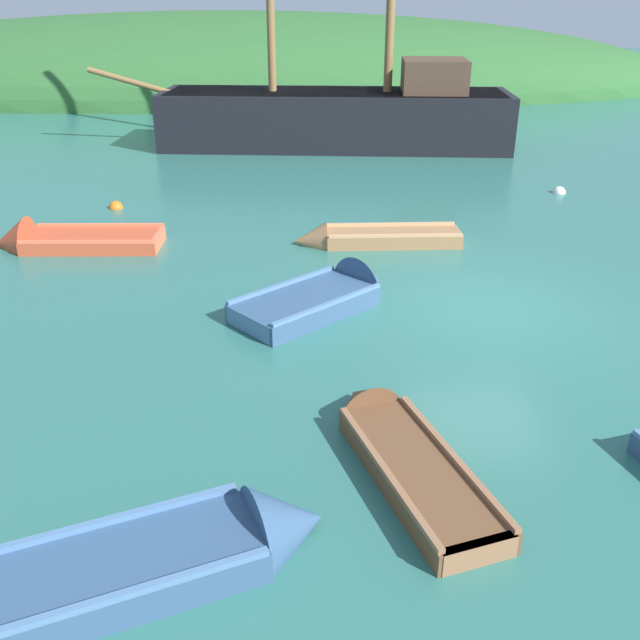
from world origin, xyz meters
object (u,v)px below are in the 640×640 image
Objects in this scene: buoy_orange at (116,208)px; rowboat_portside at (329,298)px; rowboat_outer_right at (398,451)px; sailing_ship at (339,125)px; buoy_white at (559,193)px; rowboat_center at (368,240)px; rowboat_near_dock at (163,563)px; rowboat_outer_left at (63,243)px.

rowboat_portside is at bearing -51.65° from buoy_orange.
rowboat_portside reaches higher than rowboat_outer_right.
rowboat_portside is at bearing 90.95° from sailing_ship.
sailing_ship is 40.76× the size of buoy_white.
rowboat_center is (1.12, 3.29, -0.02)m from rowboat_portside.
buoy_white is at bearing 3.81° from buoy_orange.
buoy_orange is at bearing 83.40° from rowboat_near_dock.
rowboat_center reaches higher than buoy_orange.
sailing_ship reaches higher than buoy_white.
sailing_ship is 20.87m from rowboat_near_dock.
sailing_ship is 8.89m from buoy_white.
sailing_ship is at bearing 60.53° from rowboat_near_dock.
rowboat_center is at bearing -145.45° from buoy_white.
rowboat_portside is at bearing 52.04° from rowboat_near_dock.
rowboat_portside is at bearing 151.34° from rowboat_outer_left.
rowboat_outer_left is at bearing 21.59° from rowboat_outer_right.
rowboat_near_dock is at bearing 86.92° from sailing_ship.
rowboat_near_dock reaches higher than rowboat_outer_right.
rowboat_outer_right is 12.62m from buoy_orange.
rowboat_near_dock is at bearing 72.71° from rowboat_center.
sailing_ship is 14.21m from rowboat_portside.
sailing_ship reaches higher than rowboat_center.
rowboat_portside is at bearing -9.32° from rowboat_outer_right.
rowboat_center is 10.16× the size of buoy_white.
buoy_orange is at bearing 11.11° from rowboat_outer_right.
rowboat_portside is 10.21m from buoy_white.
rowboat_portside reaches higher than buoy_orange.
buoy_white is at bearing 136.57° from sailing_ship.
rowboat_outer_right reaches higher than buoy_orange.
rowboat_near_dock is (-2.62, -1.75, 0.04)m from rowboat_outer_right.
rowboat_portside is 6.73m from rowboat_outer_left.
rowboat_center is 10.24m from rowboat_near_dock.
buoy_orange is (0.55, 3.05, -0.09)m from rowboat_outer_left.
rowboat_portside is 8.36m from buoy_orange.
rowboat_near_dock is at bearing 107.94° from rowboat_outer_right.
rowboat_center is at bearing 95.23° from sailing_ship.
sailing_ship is 10.87m from rowboat_center.
buoy_white is at bearing -160.42° from rowboat_outer_left.
rowboat_outer_right reaches higher than buoy_white.
buoy_white is (12.24, 0.82, 0.00)m from buoy_orange.
buoy_orange is (-6.31, 3.27, -0.10)m from rowboat_center.
rowboat_near_dock reaches higher than buoy_white.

